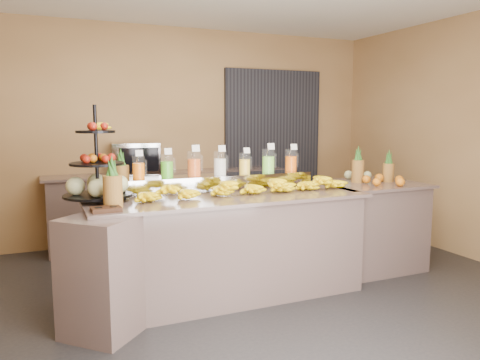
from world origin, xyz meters
TOP-DOWN VIEW (x-y plane):
  - ground at (0.00, 0.00)m, footprint 6.00×6.00m
  - room_envelope at (0.19, 0.79)m, footprint 6.04×5.02m
  - buffet_counter at (-0.12, 0.26)m, footprint 2.75×1.25m
  - right_counter at (1.70, 0.40)m, footprint 1.08×0.88m
  - back_ledge at (0.00, 2.25)m, footprint 3.10×0.55m
  - pitcher_tray at (0.05, 0.58)m, footprint 1.85×0.30m
  - juice_pitcher_orange_a at (-0.73, 0.58)m, footprint 0.11×0.12m
  - juice_pitcher_green at (-0.47, 0.58)m, footprint 0.12×0.12m
  - juice_pitcher_orange_b at (-0.21, 0.58)m, footprint 0.13×0.13m
  - juice_pitcher_milk at (0.05, 0.58)m, footprint 0.12×0.13m
  - juice_pitcher_lemon at (0.31, 0.58)m, footprint 0.11×0.11m
  - juice_pitcher_lime at (0.57, 0.58)m, footprint 0.13×0.13m
  - juice_pitcher_orange_c at (0.83, 0.58)m, footprint 0.12×0.12m
  - banana_heap at (0.21, 0.28)m, footprint 2.14×0.19m
  - fruit_stand at (-1.07, 0.45)m, footprint 0.64×0.64m
  - condiment_caddy at (-1.10, -0.06)m, footprint 0.22×0.17m
  - pineapple_left_a at (-1.03, 0.08)m, footprint 0.15×0.15m
  - pineapple_left_b at (-0.86, 0.73)m, footprint 0.14×0.14m
  - right_fruit_pile at (1.75, 0.34)m, footprint 0.46×0.44m
  - oven_warmer at (-0.43, 2.25)m, footprint 0.63×0.48m

SIDE VIEW (x-z plane):
  - ground at x=0.00m, z-range 0.00..0.00m
  - buffet_counter at x=-0.12m, z-range 0.00..0.93m
  - back_ledge at x=0.00m, z-range 0.00..0.93m
  - right_counter at x=1.70m, z-range 0.00..0.93m
  - condiment_caddy at x=-1.10m, z-range 0.93..0.96m
  - banana_heap at x=0.21m, z-range 0.92..1.09m
  - pitcher_tray at x=0.05m, z-range 0.93..1.08m
  - right_fruit_pile at x=1.75m, z-range 0.89..1.13m
  - pineapple_left_a at x=-1.03m, z-range 0.88..1.29m
  - pineapple_left_b at x=-0.86m, z-range 0.88..1.30m
  - oven_warmer at x=-0.43m, z-range 0.93..1.31m
  - fruit_stand at x=-1.07m, z-range 0.74..1.54m
  - juice_pitcher_lemon at x=0.31m, z-range 1.04..1.30m
  - juice_pitcher_orange_a at x=-0.73m, z-range 1.04..1.31m
  - juice_pitcher_green at x=-0.47m, z-range 1.03..1.32m
  - juice_pitcher_orange_c at x=0.83m, z-range 1.03..1.32m
  - juice_pitcher_milk at x=0.05m, z-range 1.03..1.33m
  - juice_pitcher_lime at x=0.57m, z-range 1.03..1.33m
  - juice_pitcher_orange_b at x=-0.21m, z-range 1.03..1.34m
  - room_envelope at x=0.19m, z-range 0.47..3.29m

